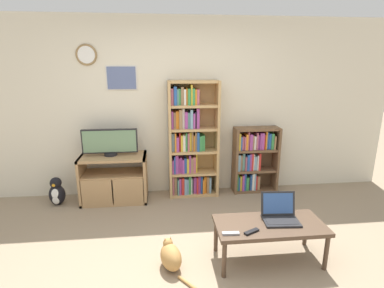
{
  "coord_description": "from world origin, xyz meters",
  "views": [
    {
      "loc": [
        -0.2,
        -2.42,
        1.95
      ],
      "look_at": [
        0.18,
        1.09,
        0.99
      ],
      "focal_mm": 28.0,
      "sensor_mm": 36.0,
      "label": 1
    }
  ],
  "objects_px": {
    "remote_near_laptop": "(231,233)",
    "remote_far_from_laptop": "(251,231)",
    "bookshelf_short": "(253,159)",
    "penguin_figurine": "(57,192)",
    "television": "(110,142)",
    "bookshelf_tall": "(190,143)",
    "cat": "(171,256)",
    "coffee_table": "(270,227)",
    "tv_stand": "(114,179)",
    "laptop": "(280,213)"
  },
  "relations": [
    {
      "from": "remote_near_laptop",
      "to": "remote_far_from_laptop",
      "type": "relative_size",
      "value": 1.0
    },
    {
      "from": "bookshelf_short",
      "to": "penguin_figurine",
      "type": "distance_m",
      "value": 2.91
    },
    {
      "from": "television",
      "to": "penguin_figurine",
      "type": "distance_m",
      "value": 1.04
    },
    {
      "from": "remote_far_from_laptop",
      "to": "bookshelf_tall",
      "type": "bearing_deg",
      "value": 164.95
    },
    {
      "from": "remote_far_from_laptop",
      "to": "cat",
      "type": "height_order",
      "value": "remote_far_from_laptop"
    },
    {
      "from": "penguin_figurine",
      "to": "coffee_table",
      "type": "bearing_deg",
      "value": -30.8
    },
    {
      "from": "tv_stand",
      "to": "laptop",
      "type": "xyz_separation_m",
      "value": [
        1.87,
        -1.49,
        0.13
      ]
    },
    {
      "from": "tv_stand",
      "to": "remote_far_from_laptop",
      "type": "relative_size",
      "value": 5.73
    },
    {
      "from": "laptop",
      "to": "cat",
      "type": "height_order",
      "value": "laptop"
    },
    {
      "from": "bookshelf_short",
      "to": "coffee_table",
      "type": "height_order",
      "value": "bookshelf_short"
    },
    {
      "from": "penguin_figurine",
      "to": "remote_far_from_laptop",
      "type": "bearing_deg",
      "value": -35.54
    },
    {
      "from": "coffee_table",
      "to": "penguin_figurine",
      "type": "height_order",
      "value": "coffee_table"
    },
    {
      "from": "laptop",
      "to": "cat",
      "type": "distance_m",
      "value": 1.17
    },
    {
      "from": "television",
      "to": "cat",
      "type": "bearing_deg",
      "value": -64.33
    },
    {
      "from": "cat",
      "to": "coffee_table",
      "type": "bearing_deg",
      "value": -15.64
    },
    {
      "from": "remote_far_from_laptop",
      "to": "bookshelf_short",
      "type": "bearing_deg",
      "value": 135.26
    },
    {
      "from": "bookshelf_short",
      "to": "tv_stand",
      "type": "bearing_deg",
      "value": -176.03
    },
    {
      "from": "cat",
      "to": "bookshelf_tall",
      "type": "bearing_deg",
      "value": 61.38
    },
    {
      "from": "television",
      "to": "bookshelf_tall",
      "type": "height_order",
      "value": "bookshelf_tall"
    },
    {
      "from": "tv_stand",
      "to": "television",
      "type": "xyz_separation_m",
      "value": [
        -0.03,
        0.04,
        0.53
      ]
    },
    {
      "from": "tv_stand",
      "to": "bookshelf_short",
      "type": "xyz_separation_m",
      "value": [
        2.09,
        0.15,
        0.18
      ]
    },
    {
      "from": "laptop",
      "to": "penguin_figurine",
      "type": "xyz_separation_m",
      "value": [
        -2.66,
        1.44,
        -0.29
      ]
    },
    {
      "from": "cat",
      "to": "penguin_figurine",
      "type": "distance_m",
      "value": 2.18
    },
    {
      "from": "tv_stand",
      "to": "bookshelf_short",
      "type": "relative_size",
      "value": 0.91
    },
    {
      "from": "bookshelf_short",
      "to": "cat",
      "type": "xyz_separation_m",
      "value": [
        -1.34,
        -1.73,
        -0.4
      ]
    },
    {
      "from": "television",
      "to": "bookshelf_short",
      "type": "distance_m",
      "value": 2.15
    },
    {
      "from": "television",
      "to": "tv_stand",
      "type": "bearing_deg",
      "value": -52.49
    },
    {
      "from": "laptop",
      "to": "remote_near_laptop",
      "type": "relative_size",
      "value": 2.28
    },
    {
      "from": "television",
      "to": "penguin_figurine",
      "type": "xyz_separation_m",
      "value": [
        -0.77,
        -0.09,
        -0.69
      ]
    },
    {
      "from": "television",
      "to": "remote_near_laptop",
      "type": "relative_size",
      "value": 4.73
    },
    {
      "from": "bookshelf_short",
      "to": "remote_far_from_laptop",
      "type": "distance_m",
      "value": 1.94
    },
    {
      "from": "tv_stand",
      "to": "bookshelf_tall",
      "type": "bearing_deg",
      "value": 6.37
    },
    {
      "from": "tv_stand",
      "to": "penguin_figurine",
      "type": "distance_m",
      "value": 0.81
    },
    {
      "from": "tv_stand",
      "to": "bookshelf_tall",
      "type": "distance_m",
      "value": 1.22
    },
    {
      "from": "television",
      "to": "remote_far_from_laptop",
      "type": "xyz_separation_m",
      "value": [
        1.54,
        -1.74,
        -0.46
      ]
    },
    {
      "from": "bookshelf_tall",
      "to": "penguin_figurine",
      "type": "height_order",
      "value": "bookshelf_tall"
    },
    {
      "from": "laptop",
      "to": "remote_far_from_laptop",
      "type": "relative_size",
      "value": 2.28
    },
    {
      "from": "coffee_table",
      "to": "laptop",
      "type": "relative_size",
      "value": 2.93
    },
    {
      "from": "bookshelf_tall",
      "to": "television",
      "type": "bearing_deg",
      "value": -175.62
    },
    {
      "from": "cat",
      "to": "remote_far_from_laptop",
      "type": "bearing_deg",
      "value": -25.52
    },
    {
      "from": "coffee_table",
      "to": "bookshelf_short",
      "type": "bearing_deg",
      "value": 78.44
    },
    {
      "from": "tv_stand",
      "to": "cat",
      "type": "height_order",
      "value": "tv_stand"
    },
    {
      "from": "bookshelf_short",
      "to": "remote_near_laptop",
      "type": "height_order",
      "value": "bookshelf_short"
    },
    {
      "from": "television",
      "to": "bookshelf_short",
      "type": "xyz_separation_m",
      "value": [
        2.12,
        0.11,
        -0.36
      ]
    },
    {
      "from": "bookshelf_tall",
      "to": "remote_far_from_laptop",
      "type": "distance_m",
      "value": 1.91
    },
    {
      "from": "tv_stand",
      "to": "bookshelf_short",
      "type": "height_order",
      "value": "bookshelf_short"
    },
    {
      "from": "tv_stand",
      "to": "coffee_table",
      "type": "height_order",
      "value": "tv_stand"
    },
    {
      "from": "bookshelf_tall",
      "to": "coffee_table",
      "type": "height_order",
      "value": "bookshelf_tall"
    },
    {
      "from": "television",
      "to": "remote_far_from_laptop",
      "type": "bearing_deg",
      "value": -48.5
    },
    {
      "from": "television",
      "to": "laptop",
      "type": "xyz_separation_m",
      "value": [
        1.89,
        -1.53,
        -0.4
      ]
    }
  ]
}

